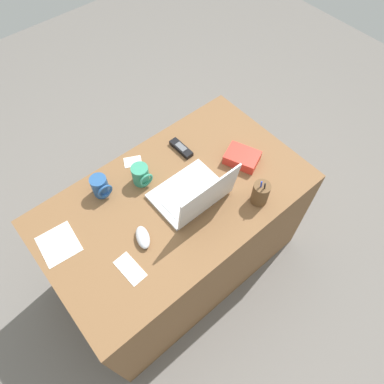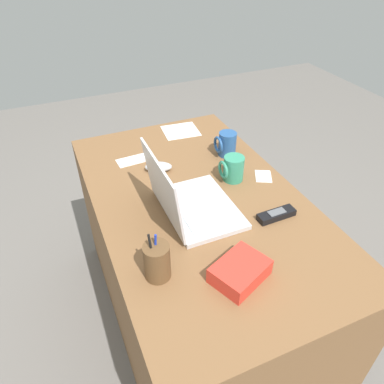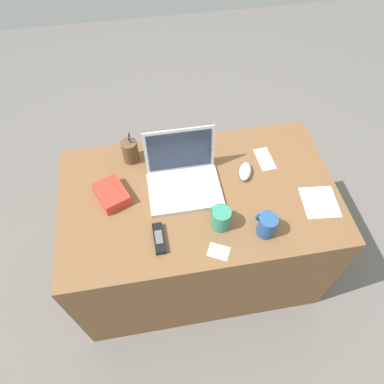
% 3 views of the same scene
% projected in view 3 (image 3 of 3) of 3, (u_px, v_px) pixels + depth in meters
% --- Properties ---
extents(ground_plane, '(6.00, 6.00, 0.00)m').
position_uv_depth(ground_plane, '(197.00, 261.00, 2.23)').
color(ground_plane, slate).
extents(desk, '(1.29, 0.76, 0.73)m').
position_uv_depth(desk, '(198.00, 232.00, 1.93)').
color(desk, brown).
rests_on(desk, ground).
extents(laptop, '(0.33, 0.28, 0.25)m').
position_uv_depth(laptop, '(183.00, 177.00, 1.63)').
color(laptop, silver).
rests_on(laptop, desk).
extents(computer_mouse, '(0.09, 0.13, 0.04)m').
position_uv_depth(computer_mouse, '(245.00, 171.00, 1.69)').
color(computer_mouse, silver).
rests_on(computer_mouse, desk).
extents(coffee_mug_white, '(0.08, 0.09, 0.10)m').
position_uv_depth(coffee_mug_white, '(221.00, 218.00, 1.50)').
color(coffee_mug_white, '#338C6B').
rests_on(coffee_mug_white, desk).
extents(coffee_mug_tall, '(0.08, 0.09, 0.11)m').
position_uv_depth(coffee_mug_tall, '(267.00, 225.00, 1.48)').
color(coffee_mug_tall, '#26518C').
rests_on(coffee_mug_tall, desk).
extents(cordless_phone, '(0.05, 0.14, 0.03)m').
position_uv_depth(cordless_phone, '(159.00, 238.00, 1.49)').
color(cordless_phone, black).
rests_on(cordless_phone, desk).
extents(pen_holder, '(0.08, 0.08, 0.16)m').
position_uv_depth(pen_holder, '(130.00, 151.00, 1.71)').
color(pen_holder, brown).
rests_on(pen_holder, desk).
extents(snack_bag, '(0.17, 0.20, 0.05)m').
position_uv_depth(snack_bag, '(112.00, 194.00, 1.60)').
color(snack_bag, red).
rests_on(snack_bag, desk).
extents(paper_note_near_laptop, '(0.11, 0.10, 0.00)m').
position_uv_depth(paper_note_near_laptop, '(219.00, 252.00, 1.46)').
color(paper_note_near_laptop, white).
rests_on(paper_note_near_laptop, desk).
extents(paper_note_left, '(0.17, 0.18, 0.00)m').
position_uv_depth(paper_note_left, '(320.00, 202.00, 1.61)').
color(paper_note_left, white).
rests_on(paper_note_left, desk).
extents(paper_note_right, '(0.08, 0.15, 0.00)m').
position_uv_depth(paper_note_right, '(265.00, 159.00, 1.76)').
color(paper_note_right, white).
rests_on(paper_note_right, desk).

